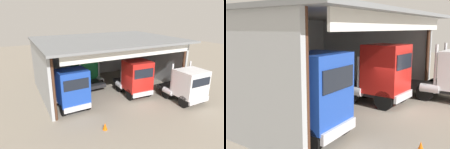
# 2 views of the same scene
# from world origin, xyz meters

# --- Properties ---
(ground_plane) EXTENTS (80.00, 80.00, 0.00)m
(ground_plane) POSITION_xyz_m (0.00, 0.00, 0.00)
(ground_plane) COLOR gray
(ground_plane) RESTS_ON ground
(workshop_shed) EXTENTS (14.62, 11.37, 5.56)m
(workshop_shed) POSITION_xyz_m (0.00, 5.81, 3.88)
(workshop_shed) COLOR #ADB2B7
(workshop_shed) RESTS_ON ground
(truck_blue_center_right_bay) EXTENTS (2.75, 4.69, 3.71)m
(truck_blue_center_right_bay) POSITION_xyz_m (-5.06, 1.35, 1.91)
(truck_blue_center_right_bay) COLOR #1E47B7
(truck_blue_center_right_bay) RESTS_ON ground
(truck_green_center_bay) EXTENTS (2.91, 4.89, 3.42)m
(truck_green_center_bay) POSITION_xyz_m (-1.75, 6.80, 1.78)
(truck_green_center_bay) COLOR #197F3D
(truck_green_center_bay) RESTS_ON ground
(truck_red_right_bay) EXTENTS (2.62, 5.00, 3.72)m
(truck_red_right_bay) POSITION_xyz_m (1.53, 1.35, 1.93)
(truck_red_right_bay) COLOR red
(truck_red_right_bay) RESTS_ON ground
(oil_drum) EXTENTS (0.58, 0.58, 0.94)m
(oil_drum) POSITION_xyz_m (4.53, 8.92, 0.47)
(oil_drum) COLOR #B21E19
(oil_drum) RESTS_ON ground
(tool_cart) EXTENTS (0.90, 0.60, 1.00)m
(tool_cart) POSITION_xyz_m (5.57, 8.09, 0.50)
(tool_cart) COLOR black
(tool_cart) RESTS_ON ground
(traffic_cone) EXTENTS (0.36, 0.36, 0.56)m
(traffic_cone) POSITION_xyz_m (-3.90, -2.89, 0.28)
(traffic_cone) COLOR orange
(traffic_cone) RESTS_ON ground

